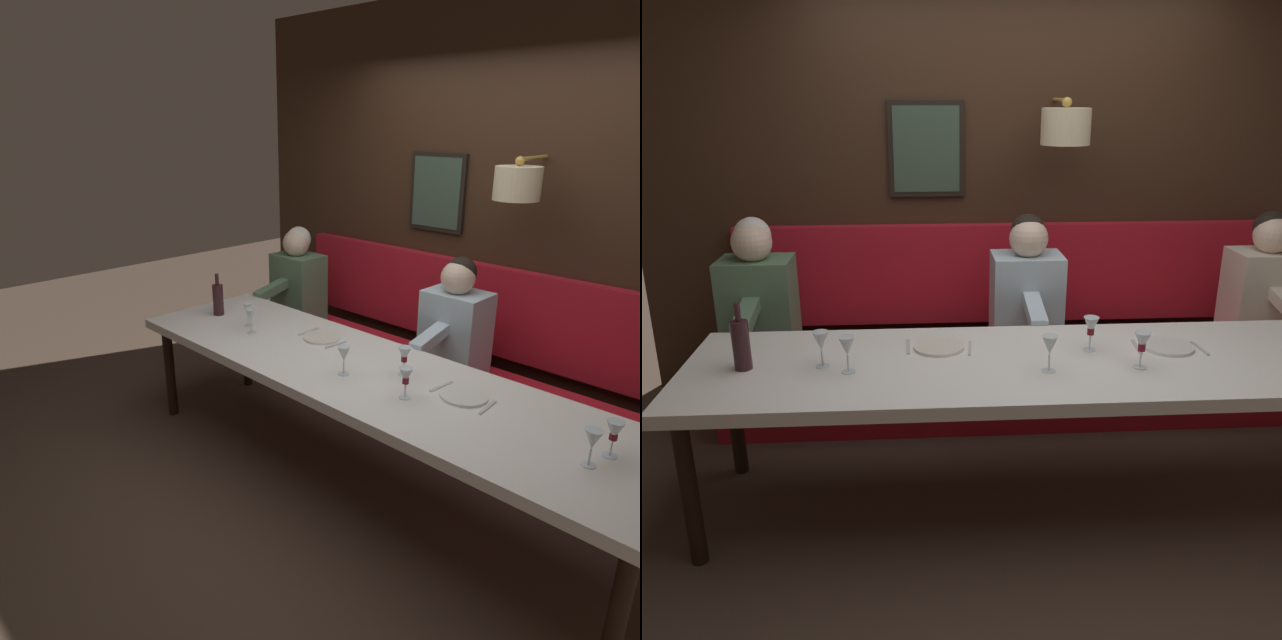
# 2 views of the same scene
# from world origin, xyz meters

# --- Properties ---
(ground_plane) EXTENTS (12.00, 12.00, 0.00)m
(ground_plane) POSITION_xyz_m (0.00, 0.00, 0.00)
(ground_plane) COLOR #423328
(dining_table) EXTENTS (0.90, 3.27, 0.74)m
(dining_table) POSITION_xyz_m (0.00, 0.00, 0.68)
(dining_table) COLOR silver
(dining_table) RESTS_ON ground_plane
(banquette_bench) EXTENTS (0.52, 3.47, 0.45)m
(banquette_bench) POSITION_xyz_m (0.89, 0.00, 0.23)
(banquette_bench) COLOR red
(banquette_bench) RESTS_ON ground_plane
(back_wall_panel) EXTENTS (0.59, 4.67, 2.90)m
(back_wall_panel) POSITION_xyz_m (1.46, 0.00, 1.36)
(back_wall_panel) COLOR #382316
(back_wall_panel) RESTS_ON ground_plane
(diner_nearest) EXTENTS (0.60, 0.40, 0.79)m
(diner_nearest) POSITION_xyz_m (0.88, -1.45, 0.82)
(diner_nearest) COLOR beige
(diner_nearest) RESTS_ON banquette_bench
(diner_near) EXTENTS (0.60, 0.40, 0.79)m
(diner_near) POSITION_xyz_m (0.88, -0.04, 0.82)
(diner_near) COLOR silver
(diner_near) RESTS_ON banquette_bench
(diner_middle) EXTENTS (0.60, 0.40, 0.79)m
(diner_middle) POSITION_xyz_m (0.88, 1.49, 0.82)
(diner_middle) COLOR #567A5B
(diner_middle) RESTS_ON banquette_bench
(place_setting_0) EXTENTS (0.24, 0.31, 0.01)m
(place_setting_0) POSITION_xyz_m (0.17, 0.49, 0.75)
(place_setting_0) COLOR silver
(place_setting_0) RESTS_ON dining_table
(place_setting_1) EXTENTS (0.24, 0.32, 0.01)m
(place_setting_1) POSITION_xyz_m (0.10, -0.59, 0.75)
(place_setting_1) COLOR silver
(place_setting_1) RESTS_ON dining_table
(wine_glass_0) EXTENTS (0.07, 0.07, 0.16)m
(wine_glass_0) POSITION_xyz_m (-0.13, 0.03, 0.86)
(wine_glass_0) COLOR silver
(wine_glass_0) RESTS_ON dining_table
(wine_glass_1) EXTENTS (0.07, 0.07, 0.16)m
(wine_glass_1) POSITION_xyz_m (0.10, -0.21, 0.86)
(wine_glass_1) COLOR silver
(wine_glass_1) RESTS_ON dining_table
(wine_glass_2) EXTENTS (0.07, 0.07, 0.16)m
(wine_glass_2) POSITION_xyz_m (-0.08, 0.89, 0.86)
(wine_glass_2) COLOR silver
(wine_glass_2) RESTS_ON dining_table
(wine_glass_4) EXTENTS (0.07, 0.07, 0.16)m
(wine_glass_4) POSITION_xyz_m (-0.12, -0.38, 0.86)
(wine_glass_4) COLOR silver
(wine_glass_4) RESTS_ON dining_table
(wine_glass_6) EXTENTS (0.07, 0.07, 0.16)m
(wine_glass_6) POSITION_xyz_m (-0.02, 1.01, 0.86)
(wine_glass_6) COLOR silver
(wine_glass_6) RESTS_ON dining_table
(wine_bottle) EXTENTS (0.08, 0.08, 0.30)m
(wine_bottle) POSITION_xyz_m (-0.02, 1.35, 0.86)
(wine_bottle) COLOR #33191E
(wine_bottle) RESTS_ON dining_table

